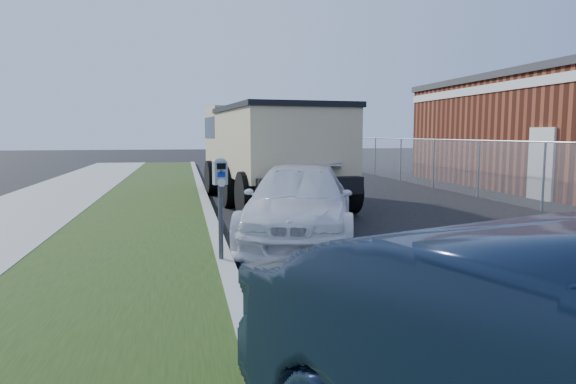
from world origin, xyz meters
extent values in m
plane|color=black|center=(0.00, 0.00, 0.00)|extent=(120.00, 120.00, 0.00)
cube|color=gray|center=(-2.60, 2.00, 0.07)|extent=(0.25, 50.00, 0.15)
cube|color=#1B390F|center=(-4.20, 2.00, 0.07)|extent=(3.00, 50.00, 0.13)
plane|color=slate|center=(6.00, 7.00, 0.90)|extent=(0.00, 30.00, 30.00)
cylinder|color=#969CA4|center=(6.00, 7.00, 1.80)|extent=(0.04, 30.00, 0.04)
cylinder|color=#969CA4|center=(6.00, 4.00, 0.90)|extent=(0.06, 0.06, 1.80)
cylinder|color=#969CA4|center=(6.00, 7.00, 0.90)|extent=(0.06, 0.06, 1.80)
cylinder|color=#969CA4|center=(6.00, 10.00, 0.90)|extent=(0.06, 0.06, 1.80)
cylinder|color=#969CA4|center=(6.00, 13.00, 0.90)|extent=(0.06, 0.06, 1.80)
cylinder|color=#969CA4|center=(6.00, 16.00, 0.90)|extent=(0.06, 0.06, 1.80)
cylinder|color=#969CA4|center=(6.00, 19.00, 0.90)|extent=(0.06, 0.06, 1.80)
cylinder|color=#969CA4|center=(6.00, 22.00, 0.90)|extent=(0.06, 0.06, 1.80)
cube|color=silver|center=(7.48, 8.00, 3.60)|extent=(0.06, 14.00, 0.30)
cube|color=silver|center=(7.45, 6.00, 1.10)|extent=(0.08, 1.10, 2.20)
cylinder|color=#3F4247|center=(-2.65, -0.13, 0.69)|extent=(0.08, 0.08, 1.10)
cube|color=gray|center=(-2.65, -0.13, 1.43)|extent=(0.22, 0.17, 0.33)
ellipsoid|color=gray|center=(-2.65, -0.13, 1.59)|extent=(0.23, 0.18, 0.13)
cube|color=black|center=(-2.63, -0.20, 1.54)|extent=(0.13, 0.04, 0.09)
cube|color=#0D2998|center=(-2.63, -0.20, 1.42)|extent=(0.12, 0.03, 0.08)
cylinder|color=silver|center=(-2.63, -0.20, 1.30)|extent=(0.12, 0.03, 0.12)
cube|color=#3F4247|center=(-2.63, -0.20, 1.45)|extent=(0.04, 0.02, 0.05)
imported|color=white|center=(-1.03, 1.78, 0.70)|extent=(3.26, 5.16, 1.39)
cube|color=black|center=(-0.71, 6.98, 0.82)|extent=(3.22, 7.46, 0.40)
cube|color=tan|center=(-0.98, 9.57, 1.75)|extent=(2.85, 2.30, 2.26)
cube|color=black|center=(-0.98, 9.57, 2.21)|extent=(2.89, 2.33, 0.68)
cube|color=tan|center=(-0.61, 6.08, 1.75)|extent=(3.19, 5.01, 1.81)
cube|color=black|center=(-0.61, 6.08, 2.69)|extent=(3.32, 5.13, 0.14)
cube|color=black|center=(-1.09, 10.64, 0.74)|extent=(2.72, 0.45, 0.34)
cylinder|color=black|center=(-2.26, 9.32, 0.57)|extent=(0.48, 1.16, 1.13)
cylinder|color=black|center=(0.33, 9.59, 0.57)|extent=(0.48, 1.16, 1.13)
cylinder|color=black|center=(-1.94, 6.29, 0.57)|extent=(0.48, 1.16, 1.13)
cylinder|color=black|center=(0.64, 6.56, 0.57)|extent=(0.48, 1.16, 1.13)
cylinder|color=black|center=(-1.73, 4.26, 0.57)|extent=(0.48, 1.16, 1.13)
cylinder|color=black|center=(0.86, 4.53, 0.57)|extent=(0.48, 1.16, 1.13)
camera|label=1|loc=(-3.17, -7.69, 2.01)|focal=32.00mm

